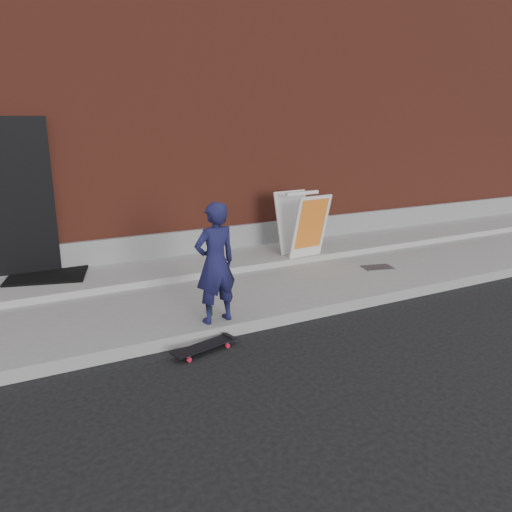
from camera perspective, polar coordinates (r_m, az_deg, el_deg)
ground at (r=6.20m, az=2.01°, el=-8.21°), size 80.00×80.00×0.00m
sidewalk at (r=7.42m, az=-3.71°, el=-3.57°), size 20.00×3.00×0.15m
apron at (r=8.18m, az=-6.29°, el=-0.92°), size 20.00×1.20×0.10m
building at (r=12.26m, az=-14.79°, el=14.94°), size 20.00×8.10×5.00m
child at (r=5.79m, az=-4.68°, el=-0.82°), size 0.56×0.40×1.44m
skateboard at (r=5.59m, az=-5.92°, el=-10.24°), size 0.77×0.37×0.08m
pizza_sign at (r=8.41m, az=5.33°, el=3.69°), size 0.71×0.82×1.08m
soda_can at (r=6.18m, az=-5.26°, el=-6.25°), size 0.06×0.06×0.11m
doormat at (r=7.96m, az=-22.72°, el=-2.00°), size 1.27×1.12×0.03m
utility_plate at (r=8.33m, az=13.74°, el=-1.28°), size 0.53×0.41×0.01m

